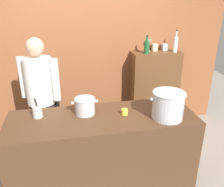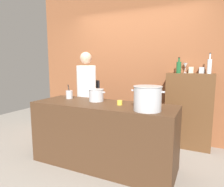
% 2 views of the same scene
% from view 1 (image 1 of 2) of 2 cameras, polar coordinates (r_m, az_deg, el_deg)
% --- Properties ---
extents(ground_plane, '(8.00, 8.00, 0.00)m').
position_cam_1_polar(ground_plane, '(3.11, -2.04, -20.38)').
color(ground_plane, gray).
extents(brick_back_panel, '(4.40, 0.10, 3.00)m').
position_cam_1_polar(brick_back_panel, '(3.71, -6.00, 12.99)').
color(brick_back_panel, brown).
rests_on(brick_back_panel, ground_plane).
extents(prep_counter, '(2.03, 0.70, 0.90)m').
position_cam_1_polar(prep_counter, '(2.82, -2.17, -13.69)').
color(prep_counter, '#472D1C').
rests_on(prep_counter, ground_plane).
extents(bar_cabinet, '(0.76, 0.32, 1.29)m').
position_cam_1_polar(bar_cabinet, '(3.98, 9.90, 0.66)').
color(bar_cabinet, brown).
rests_on(bar_cabinet, ground_plane).
extents(chef, '(0.49, 0.40, 1.66)m').
position_cam_1_polar(chef, '(3.13, -16.63, 0.05)').
color(chef, black).
rests_on(chef, ground_plane).
extents(stockpot_large, '(0.40, 0.34, 0.29)m').
position_cam_1_polar(stockpot_large, '(2.56, 13.24, -2.74)').
color(stockpot_large, '#B7BABF').
rests_on(stockpot_large, prep_counter).
extents(stockpot_small, '(0.29, 0.22, 0.18)m').
position_cam_1_polar(stockpot_small, '(2.62, -6.47, -2.99)').
color(stockpot_small, '#B7BABF').
rests_on(stockpot_small, prep_counter).
extents(utensil_crock, '(0.10, 0.10, 0.23)m').
position_cam_1_polar(utensil_crock, '(2.66, -17.39, -4.11)').
color(utensil_crock, '#B7BABF').
rests_on(utensil_crock, prep_counter).
extents(butter_jar, '(0.07, 0.07, 0.06)m').
position_cam_1_polar(butter_jar, '(2.62, 3.03, -4.38)').
color(butter_jar, yellow).
rests_on(butter_jar, prep_counter).
extents(wine_bottle_clear, '(0.07, 0.07, 0.33)m').
position_cam_1_polar(wine_bottle_clear, '(3.82, 14.92, 11.38)').
color(wine_bottle_clear, silver).
rests_on(wine_bottle_clear, bar_cabinet).
extents(wine_bottle_green, '(0.08, 0.08, 0.27)m').
position_cam_1_polar(wine_bottle_green, '(3.64, 8.30, 10.98)').
color(wine_bottle_green, '#1E592D').
rests_on(wine_bottle_green, bar_cabinet).
extents(wine_glass_wide, '(0.08, 0.08, 0.17)m').
position_cam_1_polar(wine_glass_wide, '(3.81, 8.78, 11.86)').
color(wine_glass_wide, silver).
rests_on(wine_glass_wide, bar_cabinet).
extents(spice_tin_silver, '(0.09, 0.09, 0.10)m').
position_cam_1_polar(spice_tin_silver, '(3.92, 12.49, 10.80)').
color(spice_tin_silver, '#B2B2B7').
rests_on(spice_tin_silver, bar_cabinet).
extents(spice_tin_cream, '(0.08, 0.08, 0.11)m').
position_cam_1_polar(spice_tin_cream, '(3.85, 10.17, 10.80)').
color(spice_tin_cream, beige).
rests_on(spice_tin_cream, bar_cabinet).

